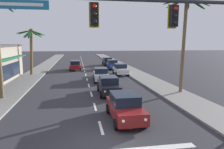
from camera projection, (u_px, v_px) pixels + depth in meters
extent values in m
plane|color=#2D2D33|center=(106.00, 146.00, 10.02)|extent=(220.00, 220.00, 0.00)
cube|color=gray|center=(140.00, 75.00, 30.78)|extent=(3.20, 110.00, 0.14)
cube|color=gray|center=(28.00, 78.00, 28.22)|extent=(3.20, 110.00, 0.14)
cube|color=silver|center=(101.00, 127.00, 12.18)|extent=(0.16, 2.00, 0.01)
cube|color=silver|center=(95.00, 107.00, 16.12)|extent=(0.16, 2.00, 0.01)
cube|color=silver|center=(91.00, 94.00, 20.06)|extent=(0.16, 2.00, 0.01)
cube|color=silver|center=(89.00, 85.00, 24.00)|extent=(0.16, 2.00, 0.01)
cube|color=silver|center=(87.00, 79.00, 27.94)|extent=(0.16, 2.00, 0.01)
cube|color=silver|center=(86.00, 75.00, 31.88)|extent=(0.16, 2.00, 0.01)
cube|color=silver|center=(85.00, 71.00, 35.82)|extent=(0.16, 2.00, 0.01)
cube|color=silver|center=(84.00, 68.00, 39.76)|extent=(0.16, 2.00, 0.01)
cube|color=silver|center=(83.00, 66.00, 43.70)|extent=(0.16, 2.00, 0.01)
cube|color=silver|center=(83.00, 64.00, 47.64)|extent=(0.16, 2.00, 0.01)
cube|color=silver|center=(82.00, 62.00, 51.58)|extent=(0.16, 2.00, 0.01)
cube|color=silver|center=(82.00, 61.00, 55.52)|extent=(0.16, 2.00, 0.01)
cube|color=silver|center=(81.00, 60.00, 59.46)|extent=(0.16, 2.00, 0.01)
cube|color=silver|center=(81.00, 59.00, 63.40)|extent=(0.16, 2.00, 0.01)
cube|color=silver|center=(81.00, 58.00, 67.34)|extent=(0.16, 2.00, 0.01)
cube|color=silver|center=(81.00, 57.00, 71.28)|extent=(0.16, 2.00, 0.01)
cube|color=silver|center=(80.00, 56.00, 75.22)|extent=(0.16, 2.00, 0.01)
cube|color=silver|center=(155.00, 148.00, 9.79)|extent=(4.00, 0.44, 0.01)
cylinder|color=#2D2D33|center=(135.00, 0.00, 8.83)|extent=(10.48, 0.16, 0.16)
cube|color=black|center=(174.00, 16.00, 9.19)|extent=(0.32, 0.26, 0.92)
sphere|color=red|center=(176.00, 9.00, 9.01)|extent=(0.17, 0.17, 0.17)
sphere|color=black|center=(175.00, 16.00, 9.06)|extent=(0.17, 0.17, 0.17)
sphere|color=black|center=(175.00, 23.00, 9.10)|extent=(0.17, 0.17, 0.17)
cube|color=yellow|center=(172.00, 17.00, 9.35)|extent=(0.42, 0.03, 1.04)
cube|color=black|center=(94.00, 14.00, 8.62)|extent=(0.32, 0.26, 0.92)
sphere|color=red|center=(95.00, 6.00, 8.44)|extent=(0.17, 0.17, 0.17)
sphere|color=black|center=(95.00, 14.00, 8.48)|extent=(0.17, 0.17, 0.17)
sphere|color=black|center=(95.00, 22.00, 8.53)|extent=(0.17, 0.17, 0.17)
cube|color=yellow|center=(94.00, 15.00, 8.78)|extent=(0.42, 0.03, 1.04)
cube|color=#196B93|center=(21.00, 4.00, 8.12)|extent=(2.11, 0.05, 0.36)
cube|color=white|center=(21.00, 4.00, 8.10)|extent=(1.69, 0.01, 0.12)
cube|color=maroon|center=(125.00, 109.00, 13.32)|extent=(1.81, 4.32, 0.72)
cube|color=black|center=(125.00, 98.00, 13.36)|extent=(1.62, 2.22, 0.64)
cylinder|color=black|center=(145.00, 122.00, 12.14)|extent=(0.23, 0.64, 0.64)
cylinder|color=black|center=(116.00, 124.00, 11.84)|extent=(0.23, 0.64, 0.64)
cylinder|color=black|center=(132.00, 107.00, 14.90)|extent=(0.23, 0.64, 0.64)
cylinder|color=black|center=(108.00, 109.00, 14.60)|extent=(0.23, 0.64, 0.64)
sphere|color=#F9EFC6|center=(146.00, 120.00, 11.30)|extent=(0.18, 0.18, 0.18)
sphere|color=#F9EFC6|center=(123.00, 121.00, 11.08)|extent=(0.18, 0.18, 0.18)
cube|color=red|center=(127.00, 99.00, 15.52)|extent=(0.24, 0.06, 0.20)
cube|color=red|center=(109.00, 99.00, 15.29)|extent=(0.24, 0.06, 0.20)
cube|color=black|center=(109.00, 87.00, 19.98)|extent=(1.81, 4.32, 0.72)
cube|color=black|center=(108.00, 80.00, 20.02)|extent=(1.62, 2.22, 0.64)
cylinder|color=black|center=(120.00, 94.00, 18.78)|extent=(0.23, 0.64, 0.64)
cylinder|color=black|center=(101.00, 95.00, 18.51)|extent=(0.23, 0.64, 0.64)
cylinder|color=black|center=(115.00, 87.00, 21.55)|extent=(0.23, 0.64, 0.64)
cylinder|color=black|center=(98.00, 88.00, 21.28)|extent=(0.23, 0.64, 0.64)
sphere|color=#F9EFC6|center=(119.00, 91.00, 17.94)|extent=(0.18, 0.18, 0.18)
sphere|color=#F9EFC6|center=(105.00, 92.00, 17.75)|extent=(0.18, 0.18, 0.18)
cube|color=red|center=(112.00, 82.00, 22.17)|extent=(0.24, 0.06, 0.20)
cube|color=red|center=(100.00, 82.00, 21.97)|extent=(0.24, 0.06, 0.20)
cube|color=silver|center=(101.00, 76.00, 26.64)|extent=(1.92, 4.36, 0.72)
cube|color=black|center=(101.00, 70.00, 26.69)|extent=(1.68, 2.26, 0.64)
cylinder|color=black|center=(109.00, 80.00, 25.42)|extent=(0.24, 0.65, 0.64)
cylinder|color=black|center=(95.00, 81.00, 25.20)|extent=(0.24, 0.65, 0.64)
cylinder|color=black|center=(107.00, 77.00, 28.20)|extent=(0.24, 0.65, 0.64)
cylinder|color=black|center=(94.00, 77.00, 27.98)|extent=(0.24, 0.65, 0.64)
sphere|color=#F9EFC6|center=(108.00, 78.00, 24.58)|extent=(0.18, 0.18, 0.18)
sphere|color=#F9EFC6|center=(97.00, 78.00, 24.43)|extent=(0.18, 0.18, 0.18)
cube|color=red|center=(105.00, 72.00, 28.83)|extent=(0.24, 0.07, 0.20)
cube|color=red|center=(95.00, 73.00, 28.66)|extent=(0.24, 0.07, 0.20)
cube|color=maroon|center=(76.00, 66.00, 37.30)|extent=(1.98, 4.38, 0.72)
cube|color=black|center=(75.00, 62.00, 37.05)|extent=(1.71, 2.28, 0.64)
cylinder|color=black|center=(71.00, 67.00, 38.65)|extent=(0.25, 0.65, 0.64)
cylinder|color=black|center=(81.00, 67.00, 38.84)|extent=(0.25, 0.65, 0.64)
cylinder|color=black|center=(70.00, 69.00, 35.86)|extent=(0.25, 0.65, 0.64)
cylinder|color=black|center=(80.00, 69.00, 36.06)|extent=(0.25, 0.65, 0.64)
sphere|color=#B2B2AD|center=(73.00, 64.00, 39.35)|extent=(0.18, 0.18, 0.18)
sphere|color=#B2B2AD|center=(79.00, 64.00, 39.49)|extent=(0.18, 0.18, 0.18)
cube|color=red|center=(71.00, 67.00, 35.09)|extent=(0.24, 0.07, 0.20)
cube|color=red|center=(79.00, 67.00, 35.24)|extent=(0.24, 0.07, 0.20)
cube|color=silver|center=(120.00, 70.00, 31.91)|extent=(1.83, 4.33, 0.72)
cube|color=black|center=(120.00, 66.00, 31.95)|extent=(1.64, 2.23, 0.64)
cylinder|color=black|center=(128.00, 74.00, 30.70)|extent=(0.23, 0.64, 0.64)
cylinder|color=black|center=(117.00, 74.00, 30.45)|extent=(0.23, 0.64, 0.64)
cylinder|color=black|center=(124.00, 71.00, 33.48)|extent=(0.23, 0.64, 0.64)
cylinder|color=black|center=(113.00, 71.00, 33.22)|extent=(0.23, 0.64, 0.64)
sphere|color=#B2B2AD|center=(128.00, 72.00, 29.87)|extent=(0.18, 0.18, 0.18)
sphere|color=#B2B2AD|center=(119.00, 72.00, 29.68)|extent=(0.18, 0.18, 0.18)
cube|color=red|center=(122.00, 68.00, 34.10)|extent=(0.24, 0.06, 0.20)
cube|color=red|center=(114.00, 68.00, 33.90)|extent=(0.24, 0.06, 0.20)
cube|color=black|center=(108.00, 62.00, 44.78)|extent=(1.85, 4.34, 0.72)
cube|color=black|center=(108.00, 59.00, 44.82)|extent=(1.65, 2.23, 0.64)
cylinder|color=black|center=(113.00, 64.00, 43.62)|extent=(0.23, 0.64, 0.64)
cylinder|color=black|center=(105.00, 65.00, 43.30)|extent=(0.23, 0.64, 0.64)
cylinder|color=black|center=(110.00, 63.00, 46.37)|extent=(0.23, 0.64, 0.64)
cylinder|color=black|center=(103.00, 63.00, 46.06)|extent=(0.23, 0.64, 0.64)
sphere|color=#B2B2AD|center=(112.00, 63.00, 42.78)|extent=(0.18, 0.18, 0.18)
sphere|color=#B2B2AD|center=(106.00, 63.00, 42.55)|extent=(0.18, 0.18, 0.18)
cube|color=red|center=(109.00, 61.00, 46.99)|extent=(0.24, 0.07, 0.20)
cube|color=red|center=(103.00, 61.00, 46.74)|extent=(0.24, 0.07, 0.20)
cube|color=navy|center=(112.00, 65.00, 38.91)|extent=(1.80, 4.31, 0.72)
cube|color=black|center=(112.00, 61.00, 38.95)|extent=(1.62, 2.21, 0.64)
cylinder|color=black|center=(118.00, 68.00, 37.71)|extent=(0.23, 0.64, 0.64)
cylinder|color=black|center=(109.00, 68.00, 37.45)|extent=(0.23, 0.64, 0.64)
cylinder|color=black|center=(116.00, 66.00, 40.48)|extent=(0.23, 0.64, 0.64)
cylinder|color=black|center=(107.00, 66.00, 40.22)|extent=(0.23, 0.64, 0.64)
sphere|color=#B2B2AD|center=(118.00, 66.00, 36.88)|extent=(0.18, 0.18, 0.18)
sphere|color=#B2B2AD|center=(111.00, 66.00, 36.68)|extent=(0.18, 0.18, 0.18)
cube|color=red|center=(114.00, 63.00, 41.11)|extent=(0.24, 0.06, 0.20)
cube|color=red|center=(107.00, 64.00, 40.90)|extent=(0.24, 0.06, 0.20)
ellipsoid|color=#2D702D|center=(5.00, 3.00, 16.98)|extent=(1.84, 0.66, 1.21)
ellipsoid|color=#2D702D|center=(4.00, 5.00, 17.72)|extent=(1.43, 1.68, 1.18)
cylinder|color=brown|center=(31.00, 53.00, 30.93)|extent=(0.76, 0.43, 6.53)
ellipsoid|color=#1E5123|center=(38.00, 33.00, 30.47)|extent=(2.12, 0.81, 0.87)
ellipsoid|color=#1E5123|center=(37.00, 33.00, 31.37)|extent=(1.64, 1.85, 0.86)
ellipsoid|color=#1E5123|center=(34.00, 33.00, 31.51)|extent=(0.80, 2.13, 0.80)
ellipsoid|color=#1E5123|center=(28.00, 34.00, 31.08)|extent=(1.63, 1.69, 1.18)
ellipsoid|color=#1E5123|center=(24.00, 32.00, 30.55)|extent=(2.16, 0.87, 0.70)
ellipsoid|color=#1E5123|center=(23.00, 32.00, 30.18)|extent=(2.17, 0.67, 0.61)
ellipsoid|color=#1E5123|center=(27.00, 34.00, 29.64)|extent=(1.14, 1.93, 1.21)
ellipsoid|color=#1E5123|center=(30.00, 34.00, 29.66)|extent=(0.50, 1.88, 1.33)
ellipsoid|color=#1E5123|center=(36.00, 34.00, 30.16)|extent=(1.86, 1.40, 1.17)
sphere|color=#4C4223|center=(31.00, 31.00, 30.45)|extent=(0.60, 0.60, 0.60)
cylinder|color=brown|center=(183.00, 47.00, 19.76)|extent=(0.50, 0.31, 8.87)
ellipsoid|color=#1E5123|center=(196.00, 3.00, 19.41)|extent=(2.12, 0.60, 1.13)
ellipsoid|color=#1E5123|center=(187.00, 4.00, 20.10)|extent=(1.47, 2.04, 0.97)
ellipsoid|color=#1E5123|center=(179.00, 2.00, 20.14)|extent=(0.80, 2.28, 0.59)
ellipsoid|color=#1E5123|center=(174.00, 1.00, 19.66)|extent=(1.99, 1.73, 0.59)
ellipsoid|color=#1E5123|center=(176.00, 3.00, 18.98)|extent=(2.09, 0.43, 1.15)
ellipsoid|color=#1E5123|center=(191.00, 0.00, 18.11)|extent=(0.73, 2.18, 1.00)
ellipsoid|color=#1E5123|center=(198.00, 1.00, 18.60)|extent=(1.82, 1.72, 1.10)
cube|color=#195B3D|center=(3.00, 60.00, 22.34)|extent=(1.00, 16.45, 0.12)
cube|color=black|center=(0.00, 75.00, 22.52)|extent=(0.06, 15.48, 1.80)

